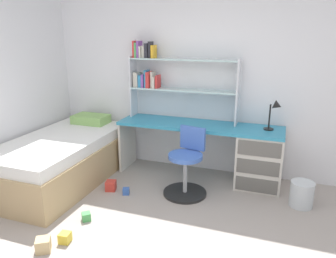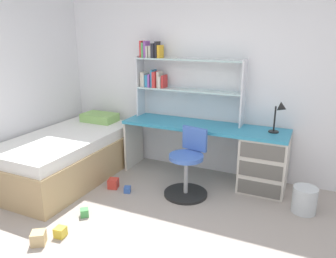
# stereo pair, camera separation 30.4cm
# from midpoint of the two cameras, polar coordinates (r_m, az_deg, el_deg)

# --- Properties ---
(room_shell) EXTENTS (5.57, 5.54, 2.71)m
(room_shell) POSITION_cam_midpoint_polar(r_m,az_deg,el_deg) (3.79, -15.82, 8.18)
(room_shell) COLOR silver
(room_shell) RESTS_ON ground_plane
(desk) EXTENTS (2.12, 0.54, 0.73)m
(desk) POSITION_cam_midpoint_polar(r_m,az_deg,el_deg) (4.18, 10.87, -4.13)
(desk) COLOR teal
(desk) RESTS_ON ground_plane
(bookshelf_hutch) EXTENTS (1.47, 0.22, 1.03)m
(bookshelf_hutch) POSITION_cam_midpoint_polar(r_m,az_deg,el_deg) (4.38, -2.29, 9.53)
(bookshelf_hutch) COLOR silver
(bookshelf_hutch) RESTS_ON desk
(desk_lamp) EXTENTS (0.20, 0.17, 0.38)m
(desk_lamp) POSITION_cam_midpoint_polar(r_m,az_deg,el_deg) (4.00, 16.27, 3.13)
(desk_lamp) COLOR black
(desk_lamp) RESTS_ON desk
(swivel_chair) EXTENTS (0.52, 0.52, 0.80)m
(swivel_chair) POSITION_cam_midpoint_polar(r_m,az_deg,el_deg) (3.88, 1.00, -7.00)
(swivel_chair) COLOR black
(swivel_chair) RESTS_ON ground_plane
(bed_platform) EXTENTS (1.06, 1.97, 0.71)m
(bed_platform) POSITION_cam_midpoint_polar(r_m,az_deg,el_deg) (4.50, -19.96, -4.96)
(bed_platform) COLOR tan
(bed_platform) RESTS_ON ground_plane
(waste_bin) EXTENTS (0.26, 0.26, 0.29)m
(waste_bin) POSITION_cam_midpoint_polar(r_m,az_deg,el_deg) (3.92, 20.33, -10.69)
(waste_bin) COLOR silver
(waste_bin) RESTS_ON ground_plane
(toy_block_yellow_0) EXTENTS (0.11, 0.11, 0.10)m
(toy_block_yellow_0) POSITION_cam_midpoint_polar(r_m,az_deg,el_deg) (3.35, -20.24, -17.50)
(toy_block_yellow_0) COLOR gold
(toy_block_yellow_0) RESTS_ON ground_plane
(toy_block_green_1) EXTENTS (0.12, 0.12, 0.08)m
(toy_block_green_1) POSITION_cam_midpoint_polar(r_m,az_deg,el_deg) (3.61, -16.57, -14.56)
(toy_block_green_1) COLOR #479E51
(toy_block_green_1) RESTS_ON ground_plane
(toy_block_red_2) EXTENTS (0.15, 0.15, 0.12)m
(toy_block_red_2) POSITION_cam_midpoint_polar(r_m,az_deg,el_deg) (4.14, -12.11, -9.73)
(toy_block_red_2) COLOR red
(toy_block_red_2) RESTS_ON ground_plane
(toy_block_blue_3) EXTENTS (0.10, 0.10, 0.08)m
(toy_block_blue_3) POSITION_cam_midpoint_polar(r_m,az_deg,el_deg) (4.02, -9.56, -10.75)
(toy_block_blue_3) COLOR #3860B7
(toy_block_blue_3) RESTS_ON ground_plane
(toy_block_natural_4) EXTENTS (0.17, 0.17, 0.12)m
(toy_block_natural_4) POSITION_cam_midpoint_polar(r_m,az_deg,el_deg) (3.30, -23.66, -18.19)
(toy_block_natural_4) COLOR tan
(toy_block_natural_4) RESTS_ON ground_plane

